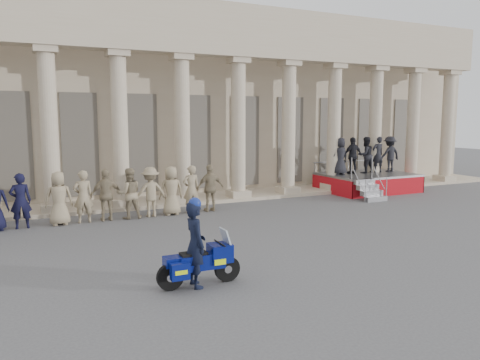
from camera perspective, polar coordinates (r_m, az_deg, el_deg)
name	(u,v)px	position (r m, az deg, el deg)	size (l,w,h in m)	color
ground	(234,258)	(12.52, -0.78, -9.53)	(90.00, 90.00, 0.00)	#4A4A4D
building	(119,102)	(26.12, -14.58, 9.17)	(40.00, 12.50, 9.00)	tan
reviewing_stand	(368,162)	(24.46, 15.31, 2.18)	(4.47, 4.24, 2.74)	gray
motorcycle	(200,262)	(10.48, -4.90, -9.94)	(1.92, 0.79, 1.23)	black
rider	(195,243)	(10.32, -5.48, -7.64)	(0.46, 0.70, 1.99)	black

